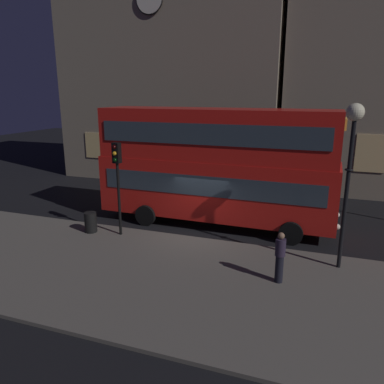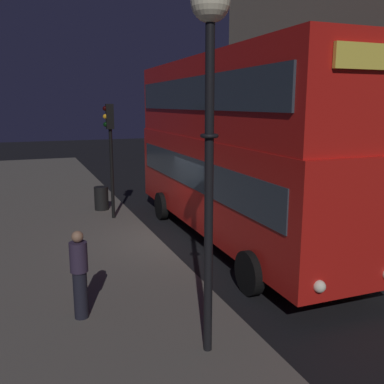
{
  "view_description": "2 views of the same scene",
  "coord_description": "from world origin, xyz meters",
  "px_view_note": "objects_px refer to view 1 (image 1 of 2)",
  "views": [
    {
      "loc": [
        4.96,
        -14.78,
        6.19
      ],
      "look_at": [
        -0.75,
        1.37,
        1.6
      ],
      "focal_mm": 35.11,
      "sensor_mm": 36.0,
      "label": 1
    },
    {
      "loc": [
        11.71,
        -4.07,
        4.14
      ],
      "look_at": [
        -0.91,
        0.93,
        1.34
      ],
      "focal_mm": 39.85,
      "sensor_mm": 36.0,
      "label": 2
    }
  ],
  "objects_px": {
    "traffic_light_near_kerb": "(117,170)",
    "litter_bin": "(91,222)",
    "double_decker_bus": "(215,162)",
    "pedestrian": "(280,257)",
    "street_lamp": "(352,144)"
  },
  "relations": [
    {
      "from": "street_lamp",
      "to": "double_decker_bus",
      "type": "bearing_deg",
      "value": 150.26
    },
    {
      "from": "litter_bin",
      "to": "pedestrian",
      "type": "bearing_deg",
      "value": -12.34
    },
    {
      "from": "traffic_light_near_kerb",
      "to": "litter_bin",
      "type": "height_order",
      "value": "traffic_light_near_kerb"
    },
    {
      "from": "street_lamp",
      "to": "pedestrian",
      "type": "relative_size",
      "value": 3.31
    },
    {
      "from": "double_decker_bus",
      "to": "litter_bin",
      "type": "distance_m",
      "value": 6.25
    },
    {
      "from": "pedestrian",
      "to": "litter_bin",
      "type": "relative_size",
      "value": 1.92
    },
    {
      "from": "double_decker_bus",
      "to": "street_lamp",
      "type": "relative_size",
      "value": 1.95
    },
    {
      "from": "litter_bin",
      "to": "double_decker_bus",
      "type": "bearing_deg",
      "value": 32.98
    },
    {
      "from": "litter_bin",
      "to": "traffic_light_near_kerb",
      "type": "bearing_deg",
      "value": 6.61
    },
    {
      "from": "pedestrian",
      "to": "street_lamp",
      "type": "bearing_deg",
      "value": -135.81
    },
    {
      "from": "double_decker_bus",
      "to": "litter_bin",
      "type": "xyz_separation_m",
      "value": [
        -4.82,
        -3.13,
        -2.46
      ]
    },
    {
      "from": "traffic_light_near_kerb",
      "to": "litter_bin",
      "type": "relative_size",
      "value": 4.47
    },
    {
      "from": "double_decker_bus",
      "to": "street_lamp",
      "type": "bearing_deg",
      "value": -28.88
    },
    {
      "from": "double_decker_bus",
      "to": "pedestrian",
      "type": "distance_m",
      "value": 6.5
    },
    {
      "from": "double_decker_bus",
      "to": "street_lamp",
      "type": "xyz_separation_m",
      "value": [
        5.55,
        -3.17,
        1.51
      ]
    }
  ]
}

